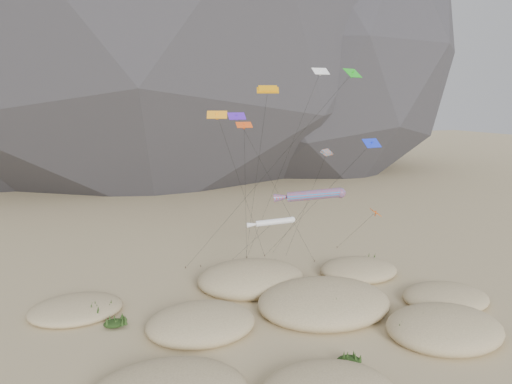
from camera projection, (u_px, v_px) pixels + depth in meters
ground at (326, 331)px, 50.66m from camera, size 500.00×500.00×0.00m
dunes at (294, 313)px, 53.05m from camera, size 50.20×35.78×3.83m
dune_grass at (297, 314)px, 52.60m from camera, size 40.23×29.77×1.48m
kite_stakes at (260, 259)px, 72.58m from camera, size 24.61×5.18×0.30m
rainbow_tube_kite at (311, 195)px, 62.99m from camera, size 8.58×14.49×12.21m
white_tube_kite at (272, 222)px, 59.27m from camera, size 6.41×10.33×9.33m
orange_parafoil at (267, 92)px, 59.75m from camera, size 2.82×10.08×24.77m
multi_parafoil at (326, 154)px, 63.97m from camera, size 2.53×10.08×16.83m
delta_kites at (308, 124)px, 59.26m from camera, size 24.79×18.70×26.92m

